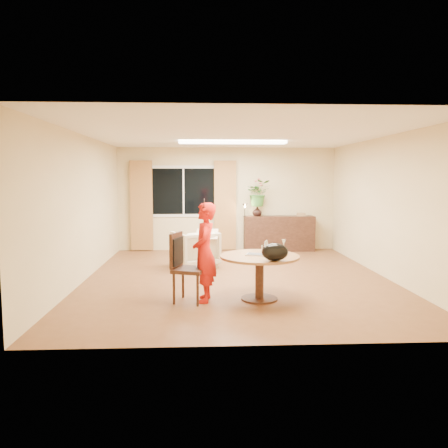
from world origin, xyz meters
name	(u,v)px	position (x,y,z in m)	size (l,w,h in m)	color
floor	(237,278)	(0.00, 0.00, 0.00)	(6.50, 6.50, 0.00)	brown
ceiling	(237,135)	(0.00, 0.00, 2.60)	(6.50, 6.50, 0.00)	white
wall_back	(227,199)	(0.00, 3.25, 1.30)	(5.50, 5.50, 0.00)	#C8B582
wall_left	(83,208)	(-2.75, 0.00, 1.30)	(6.50, 6.50, 0.00)	#C8B582
wall_right	(386,207)	(2.75, 0.00, 1.30)	(6.50, 6.50, 0.00)	#C8B582
window	(184,191)	(-1.10, 3.23, 1.50)	(1.70, 0.03, 1.30)	white
curtain_left	(142,206)	(-2.15, 3.15, 1.15)	(0.55, 0.08, 2.25)	brown
curtain_right	(225,205)	(-0.05, 3.15, 1.15)	(0.55, 0.08, 2.25)	brown
ceiling_panel	(233,142)	(0.00, 1.20, 2.57)	(2.20, 0.35, 0.05)	white
dining_table	(260,265)	(0.23, -1.43, 0.53)	(1.19, 1.19, 0.68)	brown
dining_chair	(190,268)	(-0.82, -1.50, 0.52)	(0.49, 0.45, 1.03)	black
child	(205,252)	(-0.60, -1.46, 0.74)	(0.35, 0.54, 1.48)	red
laptop	(257,247)	(0.19, -1.39, 0.79)	(0.34, 0.23, 0.23)	#B7B7BC
tumbler	(264,248)	(0.33, -1.13, 0.73)	(0.08, 0.08, 0.11)	white
wine_glass	(284,246)	(0.62, -1.26, 0.79)	(0.08, 0.08, 0.22)	white
pot_lid	(275,251)	(0.50, -1.16, 0.70)	(0.21, 0.21, 0.03)	white
handbag	(275,252)	(0.38, -1.89, 0.80)	(0.38, 0.22, 0.25)	black
armchair	(195,249)	(-0.78, 1.10, 0.38)	(0.80, 0.83, 0.75)	beige
throw	(207,230)	(-0.53, 1.00, 0.77)	(0.45, 0.55, 0.03)	beige
sideboard	(279,233)	(1.31, 3.01, 0.44)	(1.76, 0.43, 0.88)	black
vase	(257,211)	(0.75, 3.01, 1.00)	(0.24, 0.24, 0.25)	black
bouquet	(258,193)	(0.77, 3.01, 1.46)	(0.59, 0.51, 0.66)	#2D6A27
book_stack	(301,214)	(1.87, 3.01, 0.92)	(0.21, 0.16, 0.09)	#976C4D
desk_lamp	(245,210)	(0.43, 2.96, 1.05)	(0.14, 0.14, 0.34)	black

